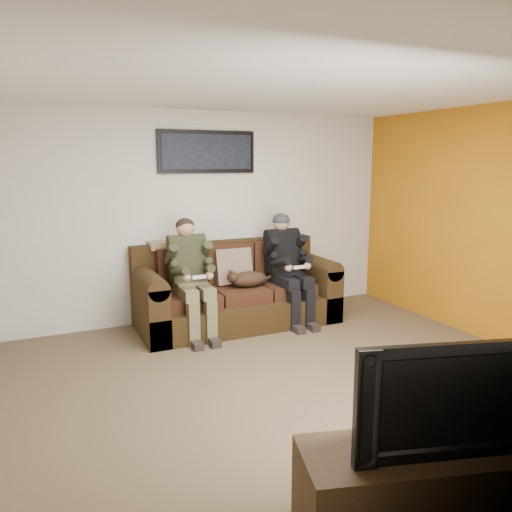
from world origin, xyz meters
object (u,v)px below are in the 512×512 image
person_left (191,270)px  tv_stand (439,487)px  framed_poster (207,152)px  television (446,392)px  person_right (287,261)px  cat (247,279)px  sofa (235,293)px

person_left → tv_stand: size_ratio=0.88×
person_left → framed_poster: framed_poster is taller
person_left → framed_poster: size_ratio=1.07×
tv_stand → television: (0.00, 0.00, 0.55)m
tv_stand → television: television is taller
person_right → tv_stand: (-0.97, -3.58, -0.53)m
cat → tv_stand: cat is taller
sofa → tv_stand: size_ratio=1.58×
person_right → television: size_ratio=1.24×
tv_stand → television: size_ratio=1.41×
cat → framed_poster: size_ratio=0.53×
framed_poster → sofa: bearing=-62.2°
sofa → person_right: size_ratio=1.79×
framed_poster → television: framed_poster is taller
person_right → framed_poster: size_ratio=1.08×
cat → person_left: bearing=-178.6°
framed_poster → person_left: bearing=-126.0°
cat → person_right: bearing=-1.8°
sofa → person_left: (-0.62, -0.20, 0.39)m
person_left → framed_poster: 1.52m
person_left → television: size_ratio=1.24×
framed_poster → tv_stand: size_ratio=0.82×
person_left → person_right: 1.25m
sofa → framed_poster: bearing=117.8°
cat → framed_poster: bearing=117.1°
person_right → cat: 0.57m
tv_stand → sofa: bearing=100.4°
cat → tv_stand: (-0.44, -3.60, -0.34)m
cat → framed_poster: framed_poster is taller
tv_stand → person_right: bearing=90.5°
sofa → tv_stand: sofa is taller
person_right → framed_poster: bearing=144.7°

